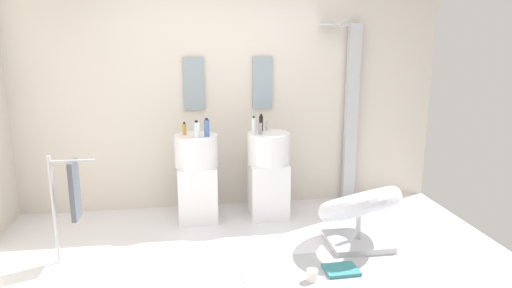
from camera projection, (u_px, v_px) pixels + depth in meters
name	position (u px, v px, depth m)	size (l,w,h in m)	color
ground_plane	(248.00, 273.00, 3.74)	(4.80, 3.60, 0.04)	silver
rear_partition	(228.00, 92.00, 5.03)	(4.80, 0.10, 2.60)	beige
pedestal_sink_left	(197.00, 176.00, 4.70)	(0.45, 0.45, 1.02)	white
pedestal_sink_right	(268.00, 173.00, 4.81)	(0.45, 0.45, 1.02)	white
vanity_mirror_left	(194.00, 84.00, 4.89)	(0.22, 0.03, 0.57)	#8C9EA8
vanity_mirror_right	(262.00, 83.00, 5.00)	(0.22, 0.03, 0.57)	#8C9EA8
shower_column	(350.00, 110.00, 5.17)	(0.49, 0.24, 2.05)	#B7BABF
lounge_chair	(359.00, 209.00, 4.14)	(1.06, 1.06, 0.65)	#B7BABF
towel_rack	(71.00, 192.00, 3.76)	(0.37, 0.22, 0.95)	#B7BABF
area_rug	(311.00, 275.00, 3.67)	(1.11, 0.72, 0.01)	#B2B2B7
magazine_teal	(341.00, 270.00, 3.70)	(0.27, 0.22, 0.03)	teal
coffee_mug	(312.00, 275.00, 3.55)	(0.09, 0.09, 0.09)	white
soap_bottle_clear	(197.00, 130.00, 4.46)	(0.05, 0.05, 0.18)	silver
soap_bottle_white	(254.00, 126.00, 4.64)	(0.04, 0.04, 0.19)	white
soap_bottle_amber	(184.00, 129.00, 4.60)	(0.04, 0.04, 0.14)	#C68C38
soap_bottle_grey	(260.00, 128.00, 4.63)	(0.04, 0.04, 0.14)	#99999E
soap_bottle_blue	(207.00, 128.00, 4.52)	(0.05, 0.05, 0.19)	#4C72B7
soap_bottle_black	(261.00, 123.00, 4.81)	(0.04, 0.04, 0.18)	black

